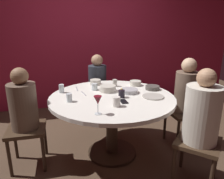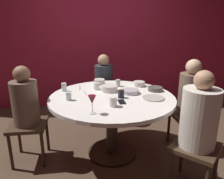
{
  "view_description": "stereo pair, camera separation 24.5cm",
  "coord_description": "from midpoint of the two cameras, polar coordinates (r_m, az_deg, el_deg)",
  "views": [
    {
      "loc": [
        -0.56,
        -2.28,
        1.55
      ],
      "look_at": [
        0.0,
        0.0,
        0.84
      ],
      "focal_mm": 34.16,
      "sensor_mm": 36.0,
      "label": 1
    },
    {
      "loc": [
        -0.32,
        -2.32,
        1.55
      ],
      "look_at": [
        0.0,
        0.0,
        0.84
      ],
      "focal_mm": 34.16,
      "sensor_mm": 36.0,
      "label": 2
    }
  ],
  "objects": [
    {
      "name": "ground_plane",
      "position": [
        2.8,
        2.6,
        -16.59
      ],
      "size": [
        8.0,
        8.0,
        0.0
      ],
      "primitive_type": "plane",
      "color": "#4C3828"
    },
    {
      "name": "fork_near_plate",
      "position": [
        2.59,
        -4.61,
        -0.86
      ],
      "size": [
        0.05,
        0.18,
        0.01
      ],
      "primitive_type": "cube",
      "rotation": [
        0.0,
        0.0,
        0.19
      ],
      "color": "#B7B7BC",
      "rests_on": "dining_table"
    },
    {
      "name": "seated_diner_back",
      "position": [
        3.41,
        -0.16,
        2.32
      ],
      "size": [
        0.4,
        0.4,
        1.11
      ],
      "rotation": [
        0.0,
        0.0,
        4.71
      ],
      "color": "#3F2D1E",
      "rests_on": "ground"
    },
    {
      "name": "cup_near_candle",
      "position": [
        2.68,
        -10.2,
        0.6
      ],
      "size": [
        0.06,
        0.06,
        0.1
      ],
      "primitive_type": "cylinder",
      "color": "silver",
      "rests_on": "dining_table"
    },
    {
      "name": "bowl_serving_large",
      "position": [
        2.59,
        7.65,
        -0.56
      ],
      "size": [
        0.21,
        0.21,
        0.05
      ],
      "primitive_type": "cylinder",
      "color": "#B7B7BC",
      "rests_on": "dining_table"
    },
    {
      "name": "cell_phone",
      "position": [
        2.29,
        5.68,
        -3.35
      ],
      "size": [
        0.07,
        0.14,
        0.01
      ],
      "primitive_type": "cube",
      "rotation": [
        0.0,
        0.0,
        0.02
      ],
      "color": "black",
      "rests_on": "dining_table"
    },
    {
      "name": "wine_glass",
      "position": [
        1.95,
        -1.79,
        -3.01
      ],
      "size": [
        0.08,
        0.08,
        0.18
      ],
      "color": "silver",
      "rests_on": "dining_table"
    },
    {
      "name": "bowl_rice_portion",
      "position": [
        2.9,
        9.67,
        1.47
      ],
      "size": [
        0.15,
        0.15,
        0.06
      ],
      "primitive_type": "cylinder",
      "color": "beige",
      "rests_on": "dining_table"
    },
    {
      "name": "cup_by_left_diner",
      "position": [
        2.85,
        4.08,
        1.72
      ],
      "size": [
        0.06,
        0.06,
        0.09
      ],
      "primitive_type": "cylinder",
      "color": "#B2ADA3",
      "rests_on": "dining_table"
    },
    {
      "name": "seated_diner_right",
      "position": [
        2.82,
        22.64,
        -1.55
      ],
      "size": [
        0.4,
        0.4,
        1.16
      ],
      "rotation": [
        0.0,
        0.0,
        3.14
      ],
      "color": "#3F2D1E",
      "rests_on": "ground"
    },
    {
      "name": "dinner_plate",
      "position": [
        2.46,
        13.81,
        -2.25
      ],
      "size": [
        0.24,
        0.24,
        0.01
      ],
      "primitive_type": "cylinder",
      "color": "#B2ADA3",
      "rests_on": "dining_table"
    },
    {
      "name": "back_wall",
      "position": [
        4.16,
        -1.79,
        13.49
      ],
      "size": [
        6.0,
        0.1,
        2.6
      ],
      "primitive_type": "cube",
      "color": "maroon",
      "rests_on": "ground"
    },
    {
      "name": "cup_center_front",
      "position": [
        2.15,
        3.56,
        -3.35
      ],
      "size": [
        0.08,
        0.08,
        0.1
      ],
      "primitive_type": "cylinder",
      "color": "silver",
      "rests_on": "dining_table"
    },
    {
      "name": "knife_near_plate",
      "position": [
        2.8,
        -6.17,
        0.42
      ],
      "size": [
        0.02,
        0.18,
        0.01
      ],
      "primitive_type": "cube",
      "rotation": [
        0.0,
        0.0,
        0.01
      ],
      "color": "#B7B7BC",
      "rests_on": "dining_table"
    },
    {
      "name": "bowl_salad_center",
      "position": [
        2.64,
        1.91,
        0.27
      ],
      "size": [
        0.2,
        0.2,
        0.07
      ],
      "primitive_type": "cylinder",
      "color": "beige",
      "rests_on": "dining_table"
    },
    {
      "name": "cup_far_edge",
      "position": [
        2.35,
        -8.66,
        -1.83
      ],
      "size": [
        0.06,
        0.06,
        0.09
      ],
      "primitive_type": "cylinder",
      "color": "silver",
      "rests_on": "dining_table"
    },
    {
      "name": "seated_diner_left",
      "position": [
        2.51,
        -19.61,
        -3.86
      ],
      "size": [
        0.4,
        0.4,
        1.14
      ],
      "rotation": [
        0.0,
        0.0,
        6.28
      ],
      "color": "#3F2D1E",
      "rests_on": "ground"
    },
    {
      "name": "bowl_sauce_side",
      "position": [
        2.74,
        14.0,
        0.12
      ],
      "size": [
        0.18,
        0.18,
        0.05
      ],
      "primitive_type": "cylinder",
      "color": "#4C4742",
      "rests_on": "dining_table"
    },
    {
      "name": "candle_holder",
      "position": [
        2.41,
        5.36,
        -1.26
      ],
      "size": [
        0.07,
        0.07,
        0.11
      ],
      "color": "black",
      "rests_on": "dining_table"
    },
    {
      "name": "bowl_small_white",
      "position": [
        2.96,
        -1.03,
        2.09
      ],
      "size": [
        0.15,
        0.15,
        0.07
      ],
      "primitive_type": "cylinder",
      "color": "beige",
      "rests_on": "dining_table"
    },
    {
      "name": "dining_table",
      "position": [
        2.52,
        2.79,
        -4.83
      ],
      "size": [
        1.45,
        1.45,
        0.76
      ],
      "color": "silver",
      "rests_on": "ground"
    },
    {
      "name": "seated_diner_front_right",
      "position": [
        2.13,
        25.37,
        -7.49
      ],
      "size": [
        0.57,
        0.57,
        1.18
      ],
      "rotation": [
        0.0,
        0.0,
        2.36
      ],
      "color": "#3F2D1E",
      "rests_on": "ground"
    },
    {
      "name": "cup_by_right_diner",
      "position": [
        2.71,
        -1.54,
        0.83
      ],
      "size": [
        0.08,
        0.08,
        0.09
      ],
      "primitive_type": "cylinder",
      "color": "silver",
      "rests_on": "dining_table"
    }
  ]
}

